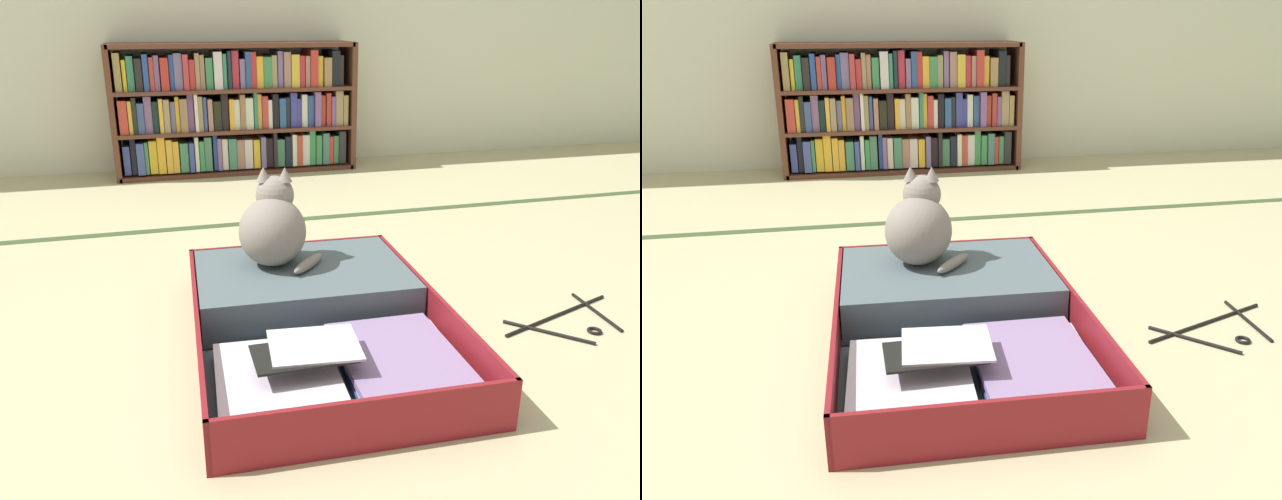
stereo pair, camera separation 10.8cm
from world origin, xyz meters
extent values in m
plane|color=#C0B689|center=(0.00, 0.00, 0.00)|extent=(10.00, 10.00, 0.00)
cube|color=#3B502D|center=(0.00, 1.23, 0.00)|extent=(4.80, 0.05, 0.00)
cube|color=brown|center=(-0.52, 2.24, 0.35)|extent=(0.03, 0.29, 0.71)
cube|color=brown|center=(0.79, 2.24, 0.35)|extent=(0.03, 0.29, 0.71)
cube|color=brown|center=(0.14, 2.24, 0.70)|extent=(1.32, 0.29, 0.02)
cube|color=brown|center=(0.14, 2.24, 0.01)|extent=(1.32, 0.29, 0.02)
cube|color=brown|center=(0.14, 2.24, 0.24)|extent=(1.29, 0.29, 0.02)
cube|color=#36428C|center=(-0.47, 2.24, 0.11)|extent=(0.04, 0.24, 0.15)
cube|color=black|center=(-0.44, 2.24, 0.13)|extent=(0.03, 0.24, 0.20)
cube|color=#3D4F92|center=(-0.40, 2.23, 0.12)|extent=(0.04, 0.24, 0.17)
cube|color=#428056|center=(-0.37, 2.24, 0.12)|extent=(0.02, 0.24, 0.17)
cube|color=gold|center=(-0.34, 2.24, 0.12)|extent=(0.04, 0.24, 0.18)
cube|color=gold|center=(-0.29, 2.23, 0.13)|extent=(0.04, 0.24, 0.20)
cube|color=gold|center=(-0.25, 2.23, 0.13)|extent=(0.03, 0.24, 0.18)
cube|color=gold|center=(-0.22, 2.23, 0.12)|extent=(0.03, 0.24, 0.17)
cube|color=#42815E|center=(-0.17, 2.24, 0.11)|extent=(0.04, 0.24, 0.16)
cube|color=#3A4A95|center=(-0.13, 2.23, 0.11)|extent=(0.03, 0.24, 0.16)
cube|color=silver|center=(-0.10, 2.23, 0.13)|extent=(0.02, 0.24, 0.19)
cube|color=#398A50|center=(-0.07, 2.23, 0.12)|extent=(0.03, 0.24, 0.17)
cube|color=#447658|center=(-0.04, 2.23, 0.13)|extent=(0.04, 0.24, 0.19)
cube|color=#2A4590|center=(0.00, 2.24, 0.13)|extent=(0.02, 0.24, 0.20)
cube|color=slate|center=(0.02, 2.23, 0.12)|extent=(0.02, 0.24, 0.18)
cube|color=beige|center=(0.05, 2.24, 0.12)|extent=(0.03, 0.24, 0.17)
cube|color=#3E7E5F|center=(0.09, 2.23, 0.12)|extent=(0.04, 0.24, 0.17)
cube|color=#A4765F|center=(0.14, 2.24, 0.12)|extent=(0.04, 0.24, 0.16)
cube|color=silver|center=(0.18, 2.24, 0.12)|extent=(0.04, 0.24, 0.16)
cube|color=yellow|center=(0.23, 2.24, 0.11)|extent=(0.04, 0.24, 0.16)
cube|color=slate|center=(0.27, 2.23, 0.12)|extent=(0.03, 0.24, 0.17)
cube|color=black|center=(0.30, 2.25, 0.12)|extent=(0.04, 0.24, 0.16)
cube|color=black|center=(0.34, 2.23, 0.13)|extent=(0.02, 0.24, 0.20)
cube|color=#3C7654|center=(0.37, 2.24, 0.11)|extent=(0.04, 0.24, 0.15)
cube|color=black|center=(0.41, 2.23, 0.12)|extent=(0.04, 0.24, 0.17)
cube|color=beige|center=(0.45, 2.23, 0.12)|extent=(0.03, 0.24, 0.18)
cube|color=#B74232|center=(0.48, 2.23, 0.12)|extent=(0.03, 0.24, 0.17)
cube|color=silver|center=(0.52, 2.24, 0.12)|extent=(0.04, 0.24, 0.17)
cube|color=#3B8B51|center=(0.55, 2.24, 0.13)|extent=(0.03, 0.24, 0.20)
cube|color=#3D894C|center=(0.59, 2.24, 0.12)|extent=(0.03, 0.24, 0.17)
cube|color=#3E7465|center=(0.63, 2.23, 0.12)|extent=(0.04, 0.24, 0.18)
cube|color=#B5332C|center=(0.67, 2.24, 0.11)|extent=(0.02, 0.24, 0.16)
cube|color=#438056|center=(0.70, 2.24, 0.11)|extent=(0.03, 0.24, 0.16)
cube|color=#282A2D|center=(0.73, 2.23, 0.13)|extent=(0.04, 0.24, 0.19)
cube|color=brown|center=(0.14, 2.24, 0.46)|extent=(1.29, 0.29, 0.02)
cube|color=#C23A2F|center=(-0.47, 2.23, 0.34)|extent=(0.04, 0.24, 0.18)
cube|color=gold|center=(-0.43, 2.24, 0.34)|extent=(0.02, 0.24, 0.17)
cube|color=black|center=(-0.41, 2.23, 0.35)|extent=(0.02, 0.24, 0.19)
cube|color=#384C82|center=(-0.38, 2.23, 0.33)|extent=(0.03, 0.24, 0.16)
cube|color=slate|center=(-0.34, 2.24, 0.35)|extent=(0.04, 0.24, 0.19)
cube|color=black|center=(-0.30, 2.24, 0.34)|extent=(0.03, 0.24, 0.17)
cube|color=gold|center=(-0.28, 2.23, 0.34)|extent=(0.02, 0.24, 0.18)
cube|color=#9B845E|center=(-0.25, 2.23, 0.34)|extent=(0.03, 0.24, 0.18)
cube|color=slate|center=(-0.21, 2.25, 0.33)|extent=(0.03, 0.24, 0.16)
cube|color=gold|center=(-0.19, 2.24, 0.35)|extent=(0.02, 0.24, 0.19)
cube|color=#936E4E|center=(-0.16, 2.23, 0.34)|extent=(0.04, 0.24, 0.18)
cube|color=#745085|center=(-0.12, 2.24, 0.35)|extent=(0.03, 0.24, 0.20)
cube|color=silver|center=(-0.09, 2.23, 0.35)|extent=(0.02, 0.24, 0.20)
cube|color=#8D7F54|center=(-0.07, 2.23, 0.35)|extent=(0.02, 0.24, 0.19)
cube|color=#364780|center=(-0.04, 2.23, 0.34)|extent=(0.02, 0.24, 0.18)
cube|color=#A26F61|center=(-0.02, 2.23, 0.34)|extent=(0.03, 0.24, 0.17)
cube|color=black|center=(0.02, 2.23, 0.33)|extent=(0.04, 0.24, 0.16)
cube|color=black|center=(0.06, 2.24, 0.35)|extent=(0.04, 0.24, 0.19)
cube|color=gold|center=(0.10, 2.24, 0.34)|extent=(0.03, 0.24, 0.17)
cube|color=silver|center=(0.13, 2.24, 0.33)|extent=(0.03, 0.24, 0.16)
cube|color=#9A724A|center=(0.16, 2.24, 0.35)|extent=(0.03, 0.24, 0.19)
cube|color=silver|center=(0.20, 2.24, 0.34)|extent=(0.04, 0.24, 0.17)
cube|color=#347A5D|center=(0.23, 2.24, 0.35)|extent=(0.02, 0.24, 0.20)
cube|color=gold|center=(0.26, 2.24, 0.35)|extent=(0.02, 0.24, 0.19)
cube|color=#BE3A36|center=(0.28, 2.24, 0.34)|extent=(0.03, 0.24, 0.18)
cube|color=silver|center=(0.31, 2.24, 0.33)|extent=(0.02, 0.24, 0.15)
cube|color=black|center=(0.34, 2.23, 0.35)|extent=(0.03, 0.24, 0.19)
cube|color=#28528B|center=(0.38, 2.23, 0.33)|extent=(0.04, 0.24, 0.16)
cube|color=#20232B|center=(0.41, 2.24, 0.34)|extent=(0.02, 0.24, 0.17)
cube|color=#373F98|center=(0.45, 2.24, 0.35)|extent=(0.04, 0.24, 0.19)
cube|color=#3D3B92|center=(0.48, 2.25, 0.33)|extent=(0.02, 0.24, 0.16)
cube|color=silver|center=(0.51, 2.24, 0.34)|extent=(0.03, 0.24, 0.18)
cube|color=#304D89|center=(0.55, 2.24, 0.34)|extent=(0.03, 0.24, 0.17)
cube|color=#7D5698|center=(0.58, 2.23, 0.35)|extent=(0.03, 0.24, 0.19)
cube|color=#AC3B2F|center=(0.62, 2.24, 0.34)|extent=(0.03, 0.24, 0.17)
cube|color=#B2362F|center=(0.65, 2.23, 0.35)|extent=(0.03, 0.24, 0.18)
cube|color=#774E7F|center=(0.68, 2.23, 0.34)|extent=(0.02, 0.24, 0.16)
cube|color=#9D825C|center=(0.71, 2.23, 0.35)|extent=(0.04, 0.24, 0.19)
cube|color=#A1814F|center=(0.75, 2.23, 0.34)|extent=(0.03, 0.24, 0.17)
cube|color=#9C804D|center=(-0.47, 2.23, 0.57)|extent=(0.03, 0.24, 0.19)
cube|color=gold|center=(-0.44, 2.24, 0.55)|extent=(0.02, 0.24, 0.16)
cube|color=#34805D|center=(-0.41, 2.24, 0.56)|extent=(0.04, 0.24, 0.18)
cube|color=black|center=(-0.37, 2.23, 0.56)|extent=(0.04, 0.24, 0.17)
cube|color=#274595|center=(-0.33, 2.23, 0.57)|extent=(0.03, 0.24, 0.19)
cube|color=#AC372F|center=(-0.31, 2.23, 0.56)|extent=(0.02, 0.24, 0.17)
cube|color=slate|center=(-0.28, 2.23, 0.56)|extent=(0.03, 0.24, 0.18)
cube|color=#B63028|center=(-0.24, 2.23, 0.56)|extent=(0.04, 0.24, 0.17)
cube|color=#294B98|center=(-0.20, 2.24, 0.56)|extent=(0.02, 0.24, 0.18)
cube|color=slate|center=(-0.17, 2.24, 0.57)|extent=(0.04, 0.24, 0.19)
cube|color=#B8393F|center=(-0.13, 2.23, 0.56)|extent=(0.03, 0.24, 0.18)
cube|color=#BD2F30|center=(-0.10, 2.24, 0.55)|extent=(0.03, 0.24, 0.16)
cube|color=#A07E5B|center=(-0.07, 2.24, 0.57)|extent=(0.02, 0.24, 0.19)
cube|color=#9F7154|center=(-0.04, 2.24, 0.56)|extent=(0.02, 0.24, 0.18)
cube|color=#398753|center=(-0.01, 2.24, 0.55)|extent=(0.04, 0.24, 0.16)
cube|color=silver|center=(0.04, 2.23, 0.57)|extent=(0.04, 0.24, 0.19)
cube|color=#387E61|center=(0.07, 2.24, 0.56)|extent=(0.02, 0.24, 0.18)
cube|color=#182A30|center=(0.10, 2.23, 0.57)|extent=(0.02, 0.24, 0.20)
cube|color=#BC2C3D|center=(0.13, 2.24, 0.57)|extent=(0.04, 0.24, 0.20)
cube|color=slate|center=(0.17, 2.24, 0.55)|extent=(0.03, 0.24, 0.15)
cube|color=#294A85|center=(0.20, 2.23, 0.57)|extent=(0.03, 0.24, 0.19)
cube|color=#B72E2D|center=(0.23, 2.24, 0.57)|extent=(0.03, 0.24, 0.19)
cube|color=gold|center=(0.26, 2.24, 0.56)|extent=(0.04, 0.24, 0.17)
cube|color=#3D834E|center=(0.31, 2.24, 0.56)|extent=(0.04, 0.24, 0.16)
cube|color=#8E865B|center=(0.34, 2.24, 0.56)|extent=(0.03, 0.24, 0.17)
cube|color=slate|center=(0.38, 2.24, 0.57)|extent=(0.03, 0.24, 0.19)
cube|color=#9D7362|center=(0.41, 2.23, 0.57)|extent=(0.04, 0.24, 0.19)
cube|color=gold|center=(0.46, 2.23, 0.56)|extent=(0.04, 0.24, 0.17)
cube|color=#B42C36|center=(0.50, 2.23, 0.56)|extent=(0.03, 0.24, 0.17)
cube|color=#A47261|center=(0.53, 2.24, 0.56)|extent=(0.03, 0.24, 0.17)
cube|color=red|center=(0.56, 2.23, 0.57)|extent=(0.04, 0.24, 0.20)
cube|color=gold|center=(0.60, 2.24, 0.56)|extent=(0.03, 0.24, 0.16)
cube|color=#9F7B4C|center=(0.64, 2.23, 0.55)|extent=(0.04, 0.24, 0.16)
cube|color=black|center=(0.69, 2.23, 0.57)|extent=(0.04, 0.24, 0.19)
cube|color=black|center=(0.72, 2.24, 0.56)|extent=(0.02, 0.24, 0.17)
cube|color=maroon|center=(0.06, -0.09, 0.01)|extent=(0.67, 0.49, 0.01)
cube|color=maroon|center=(0.05, -0.32, 0.06)|extent=(0.65, 0.04, 0.13)
cube|color=maroon|center=(-0.26, -0.08, 0.06)|extent=(0.03, 0.47, 0.13)
cube|color=maroon|center=(0.38, -0.10, 0.06)|extent=(0.03, 0.47, 0.13)
cube|color=#465359|center=(0.06, -0.09, 0.02)|extent=(0.65, 0.47, 0.01)
cube|color=maroon|center=(0.08, 0.38, 0.01)|extent=(0.67, 0.49, 0.01)
cube|color=maroon|center=(0.09, 0.61, 0.06)|extent=(0.65, 0.04, 0.13)
cube|color=maroon|center=(-0.24, 0.39, 0.06)|extent=(0.03, 0.47, 0.13)
cube|color=maroon|center=(0.40, 0.37, 0.06)|extent=(0.03, 0.47, 0.13)
cube|color=#465359|center=(0.08, 0.38, 0.02)|extent=(0.65, 0.47, 0.01)
cylinder|color=black|center=(0.07, 0.14, 0.02)|extent=(0.63, 0.04, 0.02)
cube|color=navy|center=(-0.09, -0.08, 0.03)|extent=(0.31, 0.38, 0.02)
cube|color=silver|center=(-0.09, -0.09, 0.05)|extent=(0.30, 0.36, 0.02)
cube|color=navy|center=(0.21, -0.09, 0.03)|extent=(0.31, 0.41, 0.02)
cube|color=silver|center=(0.22, -0.10, 0.05)|extent=(0.31, 0.43, 0.01)
cube|color=#8F75A4|center=(0.21, -0.09, 0.06)|extent=(0.29, 0.41, 0.02)
cube|color=white|center=(0.00, -0.07, 0.12)|extent=(0.22, 0.19, 0.01)
cube|color=black|center=(-0.03, -0.09, 0.11)|extent=(0.23, 0.13, 0.01)
cube|color=#515F66|center=(0.08, 0.38, 0.07)|extent=(0.64, 0.46, 0.11)
torus|color=white|center=(0.01, 0.41, 0.12)|extent=(0.10, 0.10, 0.01)
cylinder|color=black|center=(-0.10, 0.60, 0.06)|extent=(0.02, 0.02, 0.11)
cylinder|color=black|center=(0.26, 0.59, 0.06)|extent=(0.02, 0.02, 0.11)
cube|color=red|center=(0.04, -0.31, 0.10)|extent=(0.04, 0.00, 0.02)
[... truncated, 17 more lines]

